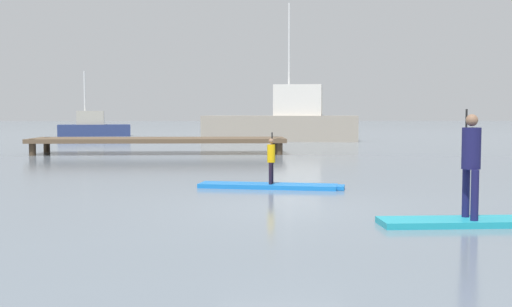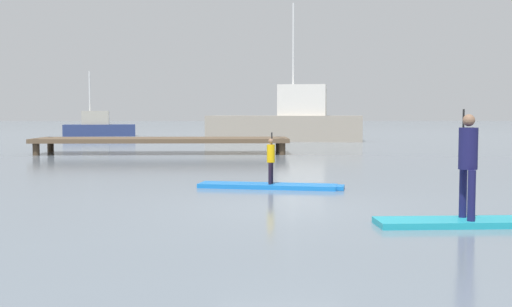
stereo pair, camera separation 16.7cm
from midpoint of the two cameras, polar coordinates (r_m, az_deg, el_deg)
ground_plane at (r=11.52m, az=2.17°, el=-5.07°), size 240.00×240.00×0.00m
paddleboard_near at (r=14.65m, az=1.04°, el=-2.98°), size 3.45×1.40×0.10m
paddler_child_solo at (r=14.60m, az=1.07°, el=-0.45°), size 0.22×0.38×1.20m
paddleboard_far at (r=10.53m, az=20.13°, el=-5.86°), size 3.53×0.77×0.10m
paddler_adult at (r=10.30m, az=18.58°, el=-0.48°), size 0.30×0.52×1.72m
fishing_boat_white_large at (r=39.06m, az=2.47°, el=2.86°), size 9.94×4.63×8.51m
fishing_boat_green_midground at (r=48.45m, az=-14.70°, el=2.35°), size 5.41×2.20×4.86m
floating_dock at (r=27.28m, az=-8.97°, el=1.21°), size 10.82×2.62×0.68m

